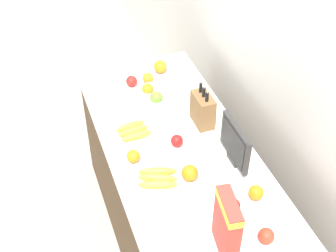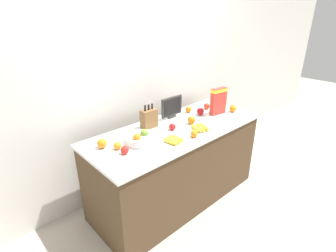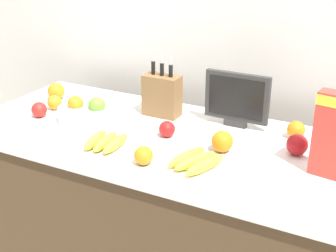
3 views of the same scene
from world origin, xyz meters
The scene contains 15 objects.
wall_back centered at (0.00, 0.60, 1.30)m, with size 9.00×0.06×2.60m.
counter centered at (0.00, 0.00, 0.43)m, with size 1.90×0.77×0.87m.
knife_block centered at (-0.19, 0.20, 0.97)m, with size 0.17×0.09×0.29m.
small_monitor centered at (0.15, 0.23, 1.00)m, with size 0.28×0.03×0.24m.
fruit_bowl centered at (-0.45, 0.00, 0.91)m, with size 0.28×0.28×0.12m.
banana_bunch_left centered at (0.15, -0.18, 0.89)m, with size 0.19×0.23×0.04m.
banana_bunch_right centered at (-0.23, -0.20, 0.89)m, with size 0.15×0.19×0.04m.
apple_by_knife_block centered at (-0.06, 0.00, 0.90)m, with size 0.07×0.07×0.07m, color red.
apple_rightmost centered at (-0.68, -0.08, 0.90)m, with size 0.07×0.07×0.07m, color red.
apple_leftmost centered at (0.45, 0.08, 0.91)m, with size 0.08×0.08×0.08m, color #A31419.
orange_near_bowl centered at (-0.76, 0.14, 0.91)m, with size 0.09×0.09×0.09m, color orange.
orange_mid_right centered at (0.42, 0.23, 0.91)m, with size 0.07×0.07×0.07m, color orange.
orange_back_center centered at (-0.68, 0.03, 0.90)m, with size 0.07×0.07×0.07m, color orange.
orange_front_center centered at (0.19, -0.03, 0.91)m, with size 0.08×0.08×0.08m, color orange.
orange_by_cereal centered at (-0.02, -0.26, 0.90)m, with size 0.07×0.07×0.07m, color orange.
Camera 3 is at (0.76, -1.57, 1.67)m, focal length 50.00 mm.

